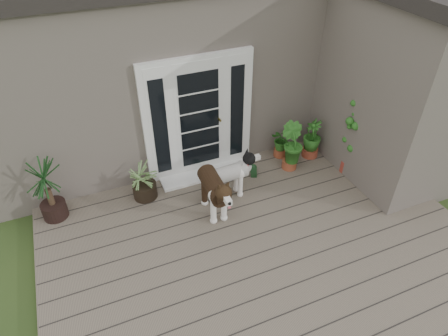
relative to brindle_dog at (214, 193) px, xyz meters
name	(u,v)px	position (x,y,z in m)	size (l,w,h in m)	color
deck	(266,253)	(0.40, -1.05, -0.46)	(6.20, 4.60, 0.12)	#6B5B4C
house_main	(173,53)	(0.40, 3.20, 1.03)	(7.40, 4.00, 3.10)	#665E54
house_wing	(397,93)	(3.30, 0.05, 1.03)	(1.60, 2.40, 3.10)	#665E54
door_unit	(199,118)	(0.20, 1.15, 0.67)	(1.90, 0.14, 2.15)	white
door_step	(205,174)	(0.20, 0.95, -0.38)	(1.60, 0.40, 0.05)	white
brindle_dog	(214,193)	(0.00, 0.00, 0.00)	(0.41, 0.97, 0.80)	#322012
white_dog	(228,180)	(0.36, 0.26, -0.05)	(0.36, 0.85, 0.71)	silver
spider_plant	(143,180)	(-0.92, 0.80, -0.05)	(0.66, 0.66, 0.70)	#83975C
yucca	(48,191)	(-2.34, 0.88, 0.12)	(0.72, 0.72, 1.05)	black
herb_a	(281,145)	(1.74, 0.95, -0.16)	(0.39, 0.39, 0.49)	#1D651E
herb_b	(291,152)	(1.71, 0.56, -0.06)	(0.46, 0.46, 0.69)	#1B5F1B
herb_c	(311,142)	(2.26, 0.74, -0.09)	(0.40, 0.40, 0.63)	#275518
sapling	(356,133)	(2.65, 0.07, 0.41)	(0.48, 0.48, 1.63)	#1A5D1F
clog_left	(204,174)	(0.17, 0.92, -0.36)	(0.13, 0.28, 0.09)	#15341D
clog_right	(254,171)	(1.03, 0.66, -0.35)	(0.15, 0.32, 0.10)	#143217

